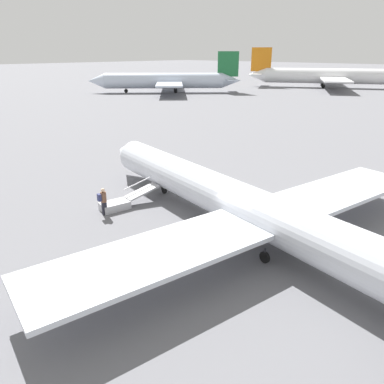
# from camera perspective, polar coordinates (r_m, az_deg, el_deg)

# --- Properties ---
(ground_plane) EXTENTS (600.00, 600.00, 0.00)m
(ground_plane) POSITION_cam_1_polar(r_m,az_deg,el_deg) (20.90, 7.90, -6.75)
(ground_plane) COLOR slate
(airplane_main) EXTENTS (30.97, 24.01, 6.11)m
(airplane_main) POSITION_cam_1_polar(r_m,az_deg,el_deg) (19.56, 9.95, -2.96)
(airplane_main) COLOR silver
(airplane_main) RESTS_ON ground
(airplane_taxiing_distant) EXTENTS (44.63, 35.36, 10.48)m
(airplane_taxiing_distant) POSITION_cam_1_polar(r_m,az_deg,el_deg) (113.84, 21.03, 16.17)
(airplane_taxiing_distant) COLOR white
(airplane_taxiing_distant) RESTS_ON ground
(airplane_far_right) EXTENTS (29.26, 30.29, 9.48)m
(airplane_far_right) POSITION_cam_1_polar(r_m,az_deg,el_deg) (94.58, -3.83, 16.59)
(airplane_far_right) COLOR silver
(airplane_far_right) RESTS_ON ground
(boarding_stairs) EXTENTS (1.71, 4.13, 1.58)m
(boarding_stairs) POSITION_cam_1_polar(r_m,az_deg,el_deg) (24.65, -10.84, -1.62)
(boarding_stairs) COLOR #B2B2B7
(boarding_stairs) RESTS_ON ground
(passenger) EXTENTS (0.38, 0.56, 1.74)m
(passenger) POSITION_cam_1_polar(r_m,az_deg,el_deg) (23.60, -13.40, -1.16)
(passenger) COLOR #23232D
(passenger) RESTS_ON ground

